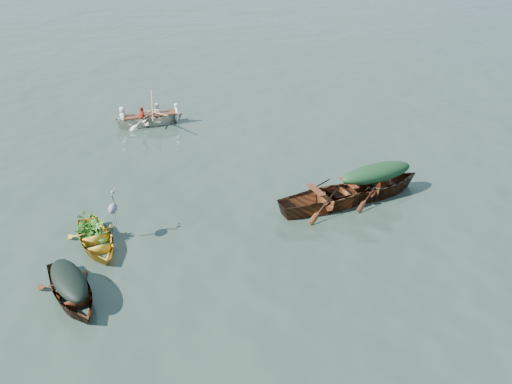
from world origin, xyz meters
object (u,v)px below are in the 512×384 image
open_wooden_boat (331,206)px  heron (113,213)px  yellow_dinghy (97,246)px  green_tarp_boat (374,195)px  rowed_boat (151,125)px  dark_covered_boat (73,298)px

open_wooden_boat → heron: bearing=82.9°
yellow_dinghy → open_wooden_boat: (6.34, 2.24, 0.00)m
yellow_dinghy → green_tarp_boat: bearing=-8.4°
green_tarp_boat → rowed_boat: green_tarp_boat is taller
yellow_dinghy → dark_covered_boat: 2.06m
dark_covered_boat → rowed_boat: 11.15m
yellow_dinghy → open_wooden_boat: size_ratio=0.62×
yellow_dinghy → dark_covered_boat: (0.08, -2.06, 0.00)m
dark_covered_boat → rowed_boat: bearing=57.4°
green_tarp_boat → rowed_boat: (-8.20, 6.10, 0.00)m
yellow_dinghy → heron: size_ratio=3.11×
green_tarp_boat → heron: bearing=82.7°
dark_covered_boat → open_wooden_boat: 7.60m
yellow_dinghy → green_tarp_boat: size_ratio=0.63×
yellow_dinghy → green_tarp_boat: 8.29m
dark_covered_boat → green_tarp_boat: (7.66, 5.03, 0.00)m
heron → dark_covered_boat: bearing=-128.3°
green_tarp_boat → heron: heron is taller
dark_covered_boat → heron: (0.38, 2.38, 0.84)m
green_tarp_boat → open_wooden_boat: open_wooden_boat is taller
green_tarp_boat → heron: (-7.29, -2.65, 0.84)m
yellow_dinghy → open_wooden_boat: 6.73m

